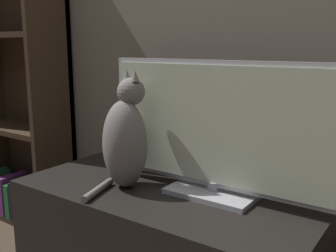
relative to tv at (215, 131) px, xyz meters
The scene contains 4 objects.
tv_stand 0.53m from the tv, 154.51° to the right, with size 1.24×0.56×0.47m.
tv is the anchor object (origin of this frame).
cat 0.36m from the tv, 160.21° to the right, with size 0.24×0.34×0.48m.
bookshelf 1.35m from the tv, behind, with size 0.66×0.28×1.66m.
Camera 1 is at (0.87, -0.31, 1.05)m, focal length 42.00 mm.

